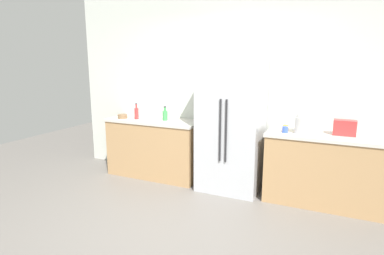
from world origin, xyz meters
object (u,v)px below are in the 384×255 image
Objects in this scene: cup_a at (285,130)px; bowl_a at (123,116)px; bottle_b at (165,115)px; rice_cooker at (306,121)px; bottle_a at (137,113)px; cup_b at (285,128)px; toaster at (345,128)px; refrigerator at (231,126)px.

cup_a is 0.52× the size of bowl_a.
bottle_b is 2.75× the size of cup_a.
rice_cooker is at bearing -1.38° from bottle_b.
bottle_a reaches higher than bowl_a.
cup_b reaches higher than bowl_a.
cup_b is at bearing 0.06° from bottle_b.
cup_a reaches higher than cup_b.
bottle_b is (-2.03, 0.05, -0.07)m from rice_cooker.
bottle_a is at bearing 8.88° from bowl_a.
bowl_a is at bearing -170.05° from bottle_b.
bowl_a is at bearing -171.12° from bottle_a.
toaster reaches higher than cup_b.
cup_a is at bearing -3.50° from bottle_b.
cup_a is 1.04× the size of cup_b.
toaster is (1.41, 0.08, 0.09)m from refrigerator.
refrigerator is 8.39× the size of bottle_b.
toaster is at bearing 3.68° from cup_b.
toaster reaches higher than bowl_a.
cup_a is (0.74, -0.08, 0.03)m from refrigerator.
refrigerator is 0.73m from cup_b.
cup_b is (-0.01, 0.11, -0.00)m from cup_a.
bottle_b is 2.85× the size of cup_b.
bottle_a is at bearing -169.49° from bottle_b.
bowl_a is (-3.17, -0.17, -0.06)m from toaster.
bowl_a is at bearing -177.02° from refrigerator.
rice_cooker reaches higher than bottle_b.
toaster is 3.40× the size of cup_b.
refrigerator is at bearing -177.38° from cup_b.
toaster is 0.80× the size of rice_cooker.
refrigerator reaches higher than cup_b.
rice_cooker is (0.97, -0.02, 0.15)m from refrigerator.
bottle_a is 2.24m from cup_b.
toaster is at bearing 1.07° from bottle_b.
toaster is at bearing 3.05° from bowl_a.
refrigerator is 5.62× the size of rice_cooker.
bottle_b is (0.46, 0.09, -0.01)m from bottle_a.
toaster is 2.93m from bottle_a.
bottle_a is 3.26× the size of cup_b.
refrigerator is 11.95× the size of bowl_a.
rice_cooker is at bearing 0.83° from bottle_a.
bottle_a is 2.26m from cup_a.
bottle_b is (-1.06, 0.03, 0.08)m from refrigerator.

